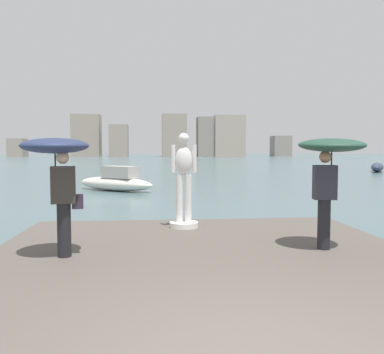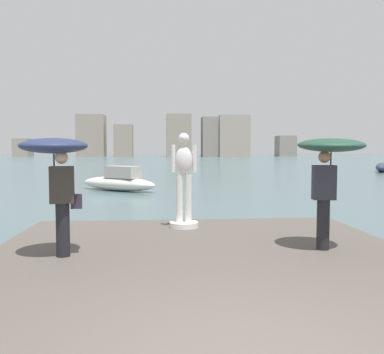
{
  "view_description": "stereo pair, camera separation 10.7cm",
  "coord_description": "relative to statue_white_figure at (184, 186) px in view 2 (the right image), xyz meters",
  "views": [
    {
      "loc": [
        -0.82,
        -3.16,
        2.14
      ],
      "look_at": [
        0.0,
        5.94,
        1.55
      ],
      "focal_mm": 39.0,
      "sensor_mm": 36.0,
      "label": 1
    },
    {
      "loc": [
        -0.71,
        -3.17,
        2.14
      ],
      "look_at": [
        0.0,
        5.94,
        1.55
      ],
      "focal_mm": 39.0,
      "sensor_mm": 36.0,
      "label": 2
    }
  ],
  "objects": [
    {
      "name": "ground_plane",
      "position": [
        0.17,
        33.86,
        -1.34
      ],
      "size": [
        400.0,
        400.0,
        0.0
      ],
      "primitive_type": "plane",
      "color": "#4C666B"
    },
    {
      "name": "pier",
      "position": [
        0.17,
        -4.04,
        -1.14
      ],
      "size": [
        7.27,
        10.19,
        0.4
      ],
      "primitive_type": "cube",
      "color": "#564F47",
      "rests_on": "ground"
    },
    {
      "name": "statue_white_figure",
      "position": [
        0.0,
        0.0,
        0.0
      ],
      "size": [
        0.65,
        0.65,
        2.12
      ],
      "color": "white",
      "rests_on": "pier"
    },
    {
      "name": "onlooker_left",
      "position": [
        -2.21,
        -2.4,
        0.63
      ],
      "size": [
        1.22,
        1.23,
        1.95
      ],
      "color": "black",
      "rests_on": "pier"
    },
    {
      "name": "onlooker_right",
      "position": [
        2.4,
        -2.27,
        0.65
      ],
      "size": [
        1.29,
        1.3,
        1.97
      ],
      "color": "black",
      "rests_on": "pier"
    },
    {
      "name": "boat_near",
      "position": [
        -2.68,
        12.78,
        -0.85
      ],
      "size": [
        4.63,
        3.94,
        1.3
      ],
      "color": "silver",
      "rests_on": "ground"
    },
    {
      "name": "boat_mid",
      "position": [
        21.29,
        30.02,
        -0.89
      ],
      "size": [
        3.42,
        4.62,
        0.89
      ],
      "color": "#2D384C",
      "rests_on": "ground"
    },
    {
      "name": "distant_skyline",
      "position": [
        2.84,
        128.6,
        4.83
      ],
      "size": [
        93.78,
        14.28,
        13.82
      ],
      "color": "gray",
      "rests_on": "ground"
    }
  ]
}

